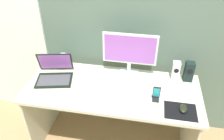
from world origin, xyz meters
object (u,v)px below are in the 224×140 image
at_px(fishbowl, 63,60).
at_px(mouse, 183,108).
at_px(monitor, 130,52).
at_px(speaker_near_monitor, 176,71).
at_px(speaker_right, 189,71).
at_px(laptop, 55,74).
at_px(keyboard_external, 124,103).
at_px(phone_in_dock, 156,95).

xyz_separation_m(fishbowl, mouse, (1.14, -0.43, -0.05)).
height_order(monitor, speaker_near_monitor, monitor).
bearing_deg(speaker_right, fishbowl, 179.61).
xyz_separation_m(laptop, fishbowl, (0.01, 0.20, 0.03)).
bearing_deg(speaker_right, keyboard_external, -141.59).
relative_size(laptop, fishbowl, 2.47).
distance_m(keyboard_external, mouse, 0.47).
xyz_separation_m(monitor, keyboard_external, (0.01, -0.43, -0.23)).
height_order(fishbowl, mouse, fishbowl).
xyz_separation_m(fishbowl, phone_in_dock, (0.93, -0.35, -0.02)).
bearing_deg(fishbowl, speaker_near_monitor, -0.43).
bearing_deg(mouse, phone_in_dock, 163.88).
relative_size(laptop, keyboard_external, 1.00).
bearing_deg(keyboard_external, laptop, 159.47).
relative_size(speaker_right, laptop, 0.50).
height_order(keyboard_external, mouse, mouse).
bearing_deg(speaker_near_monitor, fishbowl, 179.57).
xyz_separation_m(laptop, keyboard_external, (0.69, -0.23, -0.04)).
bearing_deg(laptop, speaker_right, 9.08).
bearing_deg(monitor, mouse, -41.49).
xyz_separation_m(speaker_right, speaker_near_monitor, (-0.12, 0.00, -0.00)).
height_order(fishbowl, keyboard_external, fishbowl).
distance_m(keyboard_external, phone_in_dock, 0.27).
distance_m(speaker_right, mouse, 0.43).
bearing_deg(phone_in_dock, speaker_near_monitor, 63.51).
xyz_separation_m(monitor, phone_in_dock, (0.27, -0.34, -0.19)).
bearing_deg(monitor, phone_in_dock, -51.99).
relative_size(monitor, laptop, 1.32).
distance_m(laptop, mouse, 1.18).
distance_m(monitor, phone_in_dock, 0.47).
relative_size(monitor, mouse, 4.99).
distance_m(laptop, keyboard_external, 0.73).
distance_m(speaker_right, fishbowl, 1.21).
height_order(monitor, keyboard_external, monitor).
xyz_separation_m(laptop, mouse, (1.16, -0.23, -0.03)).
xyz_separation_m(monitor, mouse, (0.48, -0.43, -0.22)).
bearing_deg(keyboard_external, mouse, -1.36).
xyz_separation_m(monitor, speaker_right, (0.55, -0.00, -0.14)).
distance_m(speaker_right, laptop, 1.24).
bearing_deg(speaker_right, monitor, 179.49).
bearing_deg(speaker_right, laptop, -170.92).
bearing_deg(speaker_near_monitor, speaker_right, -0.02).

